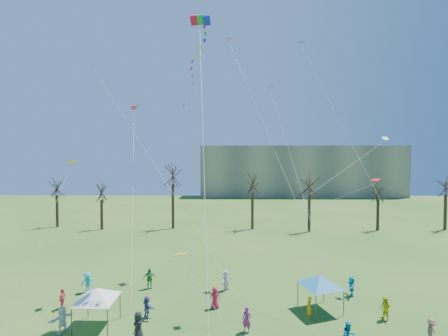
{
  "coord_description": "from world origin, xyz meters",
  "views": [
    {
      "loc": [
        -0.17,
        -14.19,
        11.67
      ],
      "look_at": [
        -0.39,
        5.0,
        11.0
      ],
      "focal_mm": 25.0,
      "sensor_mm": 36.0,
      "label": 1
    }
  ],
  "objects_px": {
    "distant_building": "(299,171)",
    "big_box_kite": "(198,67)",
    "canopy_tent_blue": "(320,281)",
    "canopy_tent_white": "(97,294)"
  },
  "relations": [
    {
      "from": "big_box_kite",
      "to": "canopy_tent_blue",
      "type": "height_order",
      "value": "big_box_kite"
    },
    {
      "from": "distant_building",
      "to": "canopy_tent_white",
      "type": "relative_size",
      "value": 16.6
    },
    {
      "from": "distant_building",
      "to": "big_box_kite",
      "type": "distance_m",
      "value": 76.97
    },
    {
      "from": "distant_building",
      "to": "big_box_kite",
      "type": "bearing_deg",
      "value": -108.68
    },
    {
      "from": "distant_building",
      "to": "big_box_kite",
      "type": "relative_size",
      "value": 2.44
    },
    {
      "from": "big_box_kite",
      "to": "canopy_tent_blue",
      "type": "xyz_separation_m",
      "value": [
        9.25,
        -0.69,
        -16.2
      ]
    },
    {
      "from": "distant_building",
      "to": "canopy_tent_blue",
      "type": "height_order",
      "value": "distant_building"
    },
    {
      "from": "distant_building",
      "to": "canopy_tent_white",
      "type": "xyz_separation_m",
      "value": [
        -31.13,
        -75.27,
        -5.2
      ]
    },
    {
      "from": "canopy_tent_blue",
      "to": "canopy_tent_white",
      "type": "bearing_deg",
      "value": -171.4
    },
    {
      "from": "canopy_tent_white",
      "to": "big_box_kite",
      "type": "bearing_deg",
      "value": 24.74
    }
  ]
}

